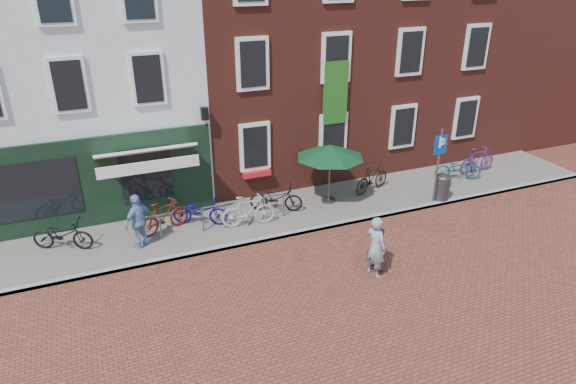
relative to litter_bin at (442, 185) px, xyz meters
name	(u,v)px	position (x,y,z in m)	size (l,w,h in m)	color
ground	(273,240)	(-6.50, -0.30, -0.62)	(80.00, 80.00, 0.00)	brown
sidewalk	(284,213)	(-5.50, 1.20, -0.57)	(24.00, 3.00, 0.10)	slate
building_stucco	(68,64)	(-11.50, 6.70, 3.88)	(8.00, 8.00, 9.00)	silver
building_brick_mid	(255,38)	(-4.50, 6.70, 4.38)	(6.00, 8.00, 10.00)	maroon
building_brick_right	(386,31)	(1.50, 6.70, 4.38)	(6.00, 8.00, 10.00)	maroon
filler_right	(500,35)	(8.00, 6.70, 3.88)	(7.00, 8.00, 9.00)	maroon
litter_bin	(442,185)	(0.00, 0.00, 0.00)	(0.55, 0.55, 1.01)	#3D3D3F
parking_sign	(439,156)	(-0.36, -0.06, 1.19)	(0.50, 0.08, 2.65)	#4C4C4F
parasol	(330,149)	(-3.77, 1.34, 1.43)	(2.34, 2.34, 2.19)	#4C4C4F
woman	(376,247)	(-4.60, -3.07, 0.26)	(0.64, 0.42, 1.77)	gray
boy	(379,248)	(-4.29, -2.76, -0.01)	(0.59, 0.46, 1.22)	brown
cafe_person	(139,221)	(-10.26, 0.70, 0.32)	(0.99, 0.41, 1.69)	#708BC1
bicycle_0	(62,235)	(-12.38, 1.43, -0.06)	(0.62, 1.78, 0.93)	black
bicycle_1	(164,216)	(-9.46, 1.36, 0.00)	(0.49, 1.73, 1.04)	maroon
bicycle_2	(200,211)	(-8.31, 1.41, -0.06)	(0.62, 1.78, 0.93)	#0F0459
bicycle_3	(248,211)	(-6.92, 0.74, 0.00)	(0.49, 1.73, 1.04)	#B0B0B2
bicycle_4	(276,198)	(-5.73, 1.38, -0.06)	(0.62, 1.78, 0.93)	black
bicycle_5	(372,178)	(-1.94, 1.51, 0.00)	(0.49, 1.73, 1.04)	black
bicycle_6	(458,168)	(1.69, 1.19, -0.06)	(0.62, 1.78, 0.93)	navy
bicycle_7	(477,160)	(2.86, 1.49, 0.00)	(0.49, 1.73, 1.04)	#581D5A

